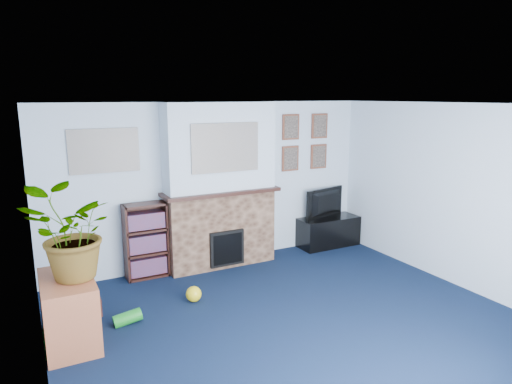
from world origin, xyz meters
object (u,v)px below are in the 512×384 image
tv_stand (328,233)px  sideboard (69,310)px  television (328,203)px  bookshelf (146,242)px

tv_stand → sideboard: size_ratio=1.15×
tv_stand → television: (-0.00, 0.02, 0.50)m
tv_stand → sideboard: 4.39m
tv_stand → bookshelf: bearing=178.6°
television → sideboard: size_ratio=0.93×
bookshelf → sideboard: bearing=-129.7°
bookshelf → tv_stand: bearing=-1.4°
television → bookshelf: 3.06m
bookshelf → television: bearing=-1.1°
tv_stand → bookshelf: size_ratio=0.98×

